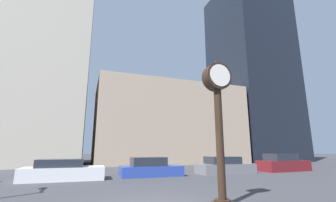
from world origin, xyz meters
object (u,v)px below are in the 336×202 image
street_clock (218,111)px  car_blue (150,168)px  car_white (63,171)px  car_maroon (283,164)px  car_grey (225,166)px

street_clock → car_blue: size_ratio=1.16×
car_white → car_maroon: 17.44m
car_grey → car_blue: bearing=178.2°
car_blue → car_grey: car_blue is taller
street_clock → car_maroon: bearing=36.4°
street_clock → car_grey: 11.01m
car_grey → car_maroon: 5.93m
car_white → car_blue: (5.56, 0.20, 0.01)m
car_blue → car_grey: 5.95m
car_white → car_maroon: (17.44, -0.03, 0.09)m
street_clock → car_white: (-5.47, 8.85, -2.60)m
car_white → car_blue: size_ratio=1.10×
car_grey → car_maroon: size_ratio=0.96×
car_white → street_clock: bearing=-56.6°
car_blue → car_maroon: bearing=0.1°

